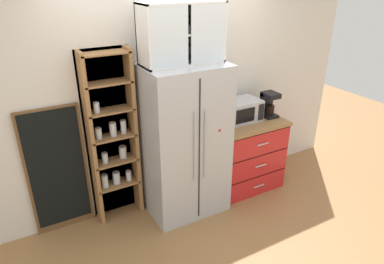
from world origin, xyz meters
TOP-DOWN VIEW (x-y plane):
  - ground_plane at (0.00, 0.00)m, footprint 10.72×10.72m
  - wall_back_cream at (0.00, 0.40)m, footprint 5.02×0.10m
  - refrigerator at (0.00, 0.02)m, footprint 0.87×0.69m
  - pantry_shelf_column at (-0.72, 0.30)m, footprint 0.54×0.24m
  - counter_cabinet at (0.89, 0.05)m, footprint 0.87×0.63m
  - microwave at (0.83, 0.10)m, footprint 0.44×0.33m
  - coffee_maker at (1.20, 0.06)m, footprint 0.17×0.20m
  - mug_sage at (0.53, 0.13)m, footprint 0.11×0.07m
  - mug_cream at (0.90, 0.11)m, footprint 0.11×0.08m
  - bottle_cobalt at (0.89, 0.12)m, footprint 0.07×0.07m
  - upper_cabinet at (0.00, 0.06)m, footprint 0.83×0.32m
  - chalkboard_menu at (-1.31, 0.33)m, footprint 0.60×0.04m

SIDE VIEW (x-z plane):
  - ground_plane at x=0.00m, z-range 0.00..0.00m
  - counter_cabinet at x=0.89m, z-range 0.00..0.91m
  - chalkboard_menu at x=-1.31m, z-range 0.00..1.39m
  - refrigerator at x=0.00m, z-range 0.00..1.72m
  - pantry_shelf_column at x=-0.72m, z-range 0.01..1.91m
  - mug_sage at x=0.53m, z-range 0.91..1.01m
  - mug_cream at x=0.90m, z-range 0.91..1.01m
  - bottle_cobalt at x=0.89m, z-range 0.89..1.15m
  - microwave at x=0.83m, z-range 0.91..1.17m
  - coffee_maker at x=1.20m, z-range 0.91..1.22m
  - wall_back_cream at x=0.00m, z-range 0.00..2.55m
  - upper_cabinet at x=0.00m, z-range 1.72..2.31m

